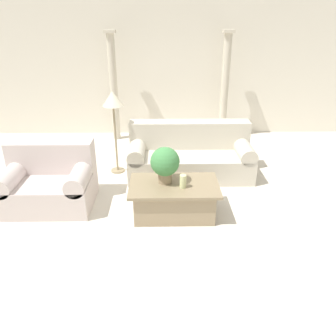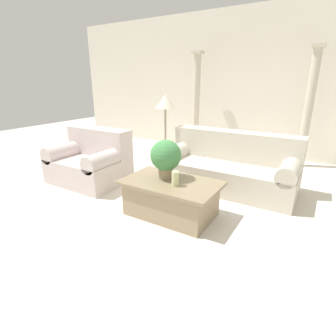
% 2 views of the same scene
% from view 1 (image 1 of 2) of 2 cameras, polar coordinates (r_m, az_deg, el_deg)
% --- Properties ---
extents(ground_plane, '(16.00, 16.00, 0.00)m').
position_cam_1_polar(ground_plane, '(5.12, -0.20, -5.05)').
color(ground_plane, silver).
extents(wall_back, '(10.00, 0.06, 3.20)m').
position_cam_1_polar(wall_back, '(7.63, -0.57, 17.72)').
color(wall_back, silver).
rests_on(wall_back, ground_plane).
extents(sofa_long, '(2.10, 0.92, 0.89)m').
position_cam_1_polar(sofa_long, '(5.74, 3.83, 2.28)').
color(sofa_long, beige).
rests_on(sofa_long, ground_plane).
extents(loveseat, '(1.25, 0.92, 0.89)m').
position_cam_1_polar(loveseat, '(5.11, -19.91, -2.09)').
color(loveseat, beige).
rests_on(loveseat, ground_plane).
extents(coffee_table, '(1.23, 0.75, 0.47)m').
position_cam_1_polar(coffee_table, '(4.60, 1.05, -5.37)').
color(coffee_table, '#998466').
rests_on(coffee_table, ground_plane).
extents(potted_plant, '(0.40, 0.40, 0.51)m').
position_cam_1_polar(potted_plant, '(4.42, -0.53, 0.91)').
color(potted_plant, '#937F60').
rests_on(potted_plant, coffee_table).
extents(pillar_candle, '(0.09, 0.09, 0.18)m').
position_cam_1_polar(pillar_candle, '(4.37, 2.62, -2.34)').
color(pillar_candle, beige).
rests_on(pillar_candle, coffee_table).
extents(floor_lamp, '(0.36, 0.36, 1.45)m').
position_cam_1_polar(floor_lamp, '(5.61, -9.53, 10.84)').
color(floor_lamp, gray).
rests_on(floor_lamp, ground_plane).
extents(column_left, '(0.23, 0.23, 2.31)m').
position_cam_1_polar(column_left, '(7.36, -9.46, 13.82)').
color(column_left, beige).
rests_on(column_left, ground_plane).
extents(column_right, '(0.23, 0.23, 2.31)m').
position_cam_1_polar(column_right, '(7.41, 9.87, 13.87)').
color(column_right, beige).
rests_on(column_right, ground_plane).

